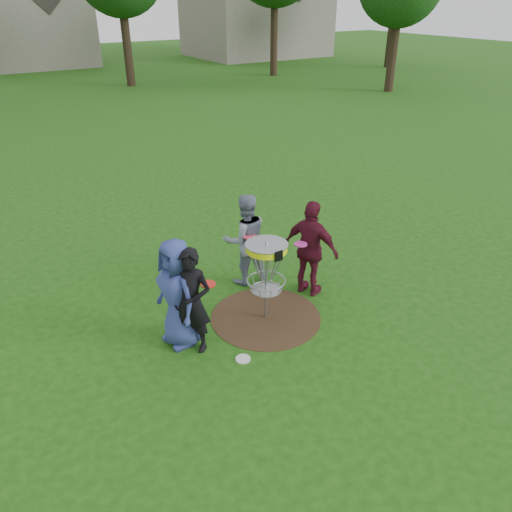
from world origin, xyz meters
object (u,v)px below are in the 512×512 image
player_black (192,301)px  player_blue (177,293)px  disc_golf_basket (266,263)px  player_maroon (311,249)px  player_grey (245,240)px

player_black → player_blue: bearing=164.7°
disc_golf_basket → player_blue: bearing=173.3°
player_blue → player_maroon: player_maroon is taller
player_blue → player_grey: player_blue is taller
player_black → player_maroon: 2.41m
player_grey → player_maroon: size_ratio=0.98×
player_maroon → disc_golf_basket: (-1.06, -0.24, 0.16)m
player_black → disc_golf_basket: 1.34m
player_grey → player_black: bearing=49.0°
player_grey → player_blue: bearing=41.6°
player_blue → disc_golf_basket: player_blue is taller
disc_golf_basket → player_grey: bearing=74.5°
player_black → player_grey: bearing=88.2°
player_black → player_grey: player_grey is taller
player_blue → disc_golf_basket: bearing=75.8°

